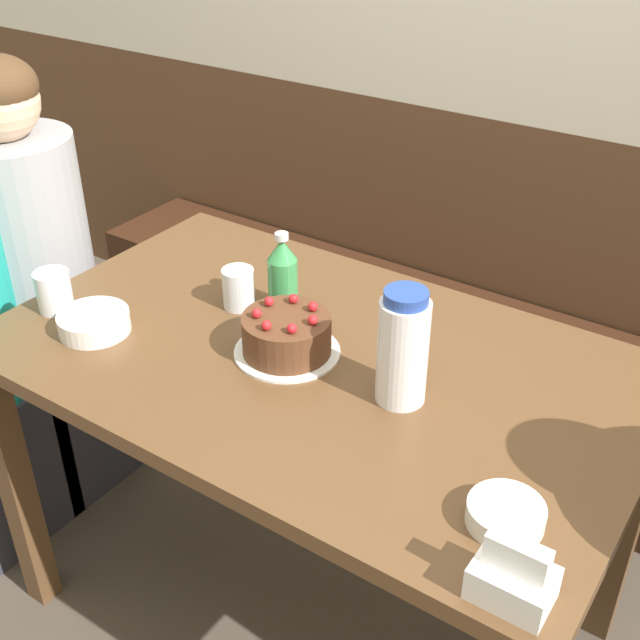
% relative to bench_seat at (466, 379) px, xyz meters
% --- Properties ---
extents(ground_plane, '(12.00, 12.00, 0.00)m').
position_rel_bench_seat_xyz_m(ground_plane, '(0.00, -0.83, -0.21)').
color(ground_plane, '#4C4238').
extents(back_wall, '(4.80, 0.04, 2.50)m').
position_rel_bench_seat_xyz_m(back_wall, '(0.00, 0.22, 1.04)').
color(back_wall, brown).
rests_on(back_wall, ground_plane).
extents(bench_seat, '(2.71, 0.38, 0.43)m').
position_rel_bench_seat_xyz_m(bench_seat, '(0.00, 0.00, 0.00)').
color(bench_seat, '#381E11').
rests_on(bench_seat, ground_plane).
extents(dining_table, '(1.30, 0.79, 0.77)m').
position_rel_bench_seat_xyz_m(dining_table, '(0.00, -0.83, 0.45)').
color(dining_table, brown).
rests_on(dining_table, ground_plane).
extents(birthday_cake, '(0.21, 0.21, 0.10)m').
position_rel_bench_seat_xyz_m(birthday_cake, '(-0.05, -0.85, 0.60)').
color(birthday_cake, white).
rests_on(birthday_cake, dining_table).
extents(water_pitcher, '(0.09, 0.09, 0.23)m').
position_rel_bench_seat_xyz_m(water_pitcher, '(0.21, -0.86, 0.67)').
color(water_pitcher, white).
rests_on(water_pitcher, dining_table).
extents(soju_bottle, '(0.06, 0.06, 0.18)m').
position_rel_bench_seat_xyz_m(soju_bottle, '(-0.16, -0.72, 0.65)').
color(soju_bottle, '#388E4C').
rests_on(soju_bottle, dining_table).
extents(napkin_holder, '(0.11, 0.08, 0.11)m').
position_rel_bench_seat_xyz_m(napkin_holder, '(0.56, -1.17, 0.60)').
color(napkin_holder, white).
rests_on(napkin_holder, dining_table).
extents(bowl_soup_white, '(0.15, 0.15, 0.04)m').
position_rel_bench_seat_xyz_m(bowl_soup_white, '(-0.43, -1.01, 0.58)').
color(bowl_soup_white, white).
rests_on(bowl_soup_white, dining_table).
extents(bowl_rice_small, '(0.12, 0.12, 0.04)m').
position_rel_bench_seat_xyz_m(bowl_rice_small, '(0.50, -1.04, 0.58)').
color(bowl_rice_small, white).
rests_on(bowl_rice_small, dining_table).
extents(glass_water_tall, '(0.08, 0.08, 0.09)m').
position_rel_bench_seat_xyz_m(glass_water_tall, '(-0.57, -1.00, 0.60)').
color(glass_water_tall, silver).
rests_on(glass_water_tall, dining_table).
extents(glass_tumbler_short, '(0.07, 0.07, 0.09)m').
position_rel_bench_seat_xyz_m(glass_tumbler_short, '(-0.25, -0.76, 0.60)').
color(glass_tumbler_short, silver).
rests_on(glass_tumbler_short, dining_table).
extents(person_pale_blue_shirt, '(0.34, 0.31, 1.24)m').
position_rel_bench_seat_xyz_m(person_pale_blue_shirt, '(-0.91, -0.81, 0.37)').
color(person_pale_blue_shirt, '#33333D').
rests_on(person_pale_blue_shirt, ground_plane).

